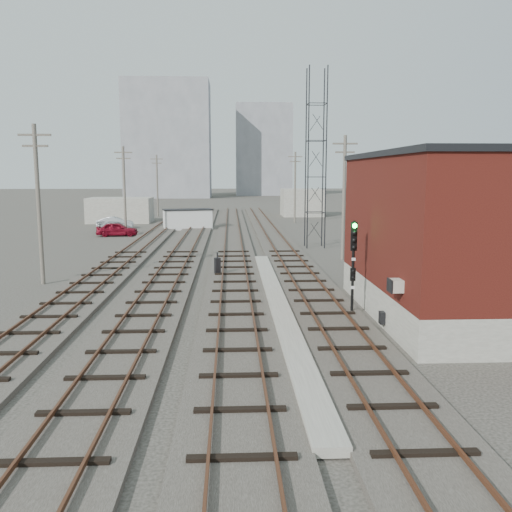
{
  "coord_description": "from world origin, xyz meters",
  "views": [
    {
      "loc": [
        -1.71,
        -11.05,
        6.28
      ],
      "look_at": [
        -0.45,
        15.7,
        2.2
      ],
      "focal_mm": 38.0,
      "sensor_mm": 36.0,
      "label": 1
    }
  ],
  "objects": [
    {
      "name": "track_left",
      "position": [
        -9.5,
        39.0,
        0.11
      ],
      "size": [
        3.2,
        90.0,
        0.39
      ],
      "color": "#332D28",
      "rests_on": "ground"
    },
    {
      "name": "car_red",
      "position": [
        -13.22,
        44.21,
        0.7
      ],
      "size": [
        4.21,
        1.92,
        1.4
      ],
      "primitive_type": "imported",
      "rotation": [
        0.0,
        0.0,
        1.64
      ],
      "color": "maroon",
      "rests_on": "ground"
    },
    {
      "name": "shed_right",
      "position": [
        9.0,
        70.0,
        2.0
      ],
      "size": [
        6.0,
        6.0,
        4.0
      ],
      "primitive_type": "cube",
      "color": "gray",
      "rests_on": "ground"
    },
    {
      "name": "site_trailer",
      "position": [
        -6.61,
        50.7,
        1.17
      ],
      "size": [
        5.89,
        3.58,
        2.31
      ],
      "rotation": [
        0.0,
        0.0,
        0.23
      ],
      "color": "silver",
      "rests_on": "ground"
    },
    {
      "name": "utility_pole_left_c",
      "position": [
        -12.5,
        70.0,
        4.8
      ],
      "size": [
        1.8,
        0.24,
        9.0
      ],
      "color": "#595147",
      "rests_on": "ground"
    },
    {
      "name": "shed_left",
      "position": [
        -16.0,
        60.0,
        1.6
      ],
      "size": [
        8.0,
        5.0,
        3.2
      ],
      "primitive_type": "cube",
      "color": "gray",
      "rests_on": "ground"
    },
    {
      "name": "track_mid_right",
      "position": [
        -1.5,
        39.0,
        0.11
      ],
      "size": [
        3.2,
        90.0,
        0.39
      ],
      "color": "#332D28",
      "rests_on": "ground"
    },
    {
      "name": "track_right",
      "position": [
        2.5,
        39.0,
        0.11
      ],
      "size": [
        3.2,
        90.0,
        0.39
      ],
      "color": "#332D28",
      "rests_on": "ground"
    },
    {
      "name": "signal_mast",
      "position": [
        3.7,
        12.34,
        2.52
      ],
      "size": [
        0.4,
        0.42,
        4.24
      ],
      "color": "gray",
      "rests_on": "ground"
    },
    {
      "name": "utility_pole_right_a",
      "position": [
        6.5,
        28.0,
        4.8
      ],
      "size": [
        1.8,
        0.24,
        9.0
      ],
      "color": "#595147",
      "rests_on": "ground"
    },
    {
      "name": "track_mid_left",
      "position": [
        -5.5,
        39.0,
        0.11
      ],
      "size": [
        3.2,
        90.0,
        0.39
      ],
      "color": "#332D28",
      "rests_on": "ground"
    },
    {
      "name": "apartment_left",
      "position": [
        -18.0,
        135.0,
        15.0
      ],
      "size": [
        22.0,
        14.0,
        30.0
      ],
      "primitive_type": "cube",
      "color": "gray",
      "rests_on": "ground"
    },
    {
      "name": "ground",
      "position": [
        0.0,
        60.0,
        0.0
      ],
      "size": [
        320.0,
        320.0,
        0.0
      ],
      "primitive_type": "plane",
      "color": "#282621",
      "rests_on": "ground"
    },
    {
      "name": "switch_stand",
      "position": [
        -2.54,
        21.75,
        0.66
      ],
      "size": [
        0.42,
        0.42,
        1.4
      ],
      "rotation": [
        0.0,
        0.0,
        0.37
      ],
      "color": "black",
      "rests_on": "ground"
    },
    {
      "name": "apartment_right",
      "position": [
        8.0,
        150.0,
        13.0
      ],
      "size": [
        16.0,
        12.0,
        26.0
      ],
      "primitive_type": "cube",
      "color": "gray",
      "rests_on": "ground"
    },
    {
      "name": "utility_pole_left_b",
      "position": [
        -12.5,
        45.0,
        4.8
      ],
      "size": [
        1.8,
        0.24,
        9.0
      ],
      "color": "#595147",
      "rests_on": "ground"
    },
    {
      "name": "car_grey",
      "position": [
        -14.04,
        47.55,
        0.58
      ],
      "size": [
        4.31,
        2.72,
        1.16
      ],
      "primitive_type": "imported",
      "rotation": [
        0.0,
        0.0,
        1.28
      ],
      "color": "gray",
      "rests_on": "ground"
    },
    {
      "name": "lattice_tower",
      "position": [
        5.5,
        35.0,
        7.5
      ],
      "size": [
        1.6,
        1.6,
        15.0
      ],
      "color": "black",
      "rests_on": "ground"
    },
    {
      "name": "platform_curb",
      "position": [
        0.5,
        14.0,
        0.13
      ],
      "size": [
        0.9,
        28.0,
        0.26
      ],
      "primitive_type": "cube",
      "color": "gray",
      "rests_on": "ground"
    },
    {
      "name": "utility_pole_right_b",
      "position": [
        6.5,
        58.0,
        4.8
      ],
      "size": [
        1.8,
        0.24,
        9.0
      ],
      "color": "#595147",
      "rests_on": "ground"
    },
    {
      "name": "car_silver",
      "position": [
        -15.07,
        52.06,
        0.67
      ],
      "size": [
        4.13,
        1.57,
        1.35
      ],
      "primitive_type": "imported",
      "rotation": [
        0.0,
        0.0,
        1.61
      ],
      "color": "#B7BAC0",
      "rests_on": "ground"
    },
    {
      "name": "utility_pole_left_a",
      "position": [
        -12.5,
        20.0,
        4.8
      ],
      "size": [
        1.8,
        0.24,
        9.0
      ],
      "color": "#595147",
      "rests_on": "ground"
    },
    {
      "name": "brick_building",
      "position": [
        7.5,
        12.0,
        3.63
      ],
      "size": [
        6.54,
        12.2,
        7.22
      ],
      "color": "gray",
      "rests_on": "ground"
    }
  ]
}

